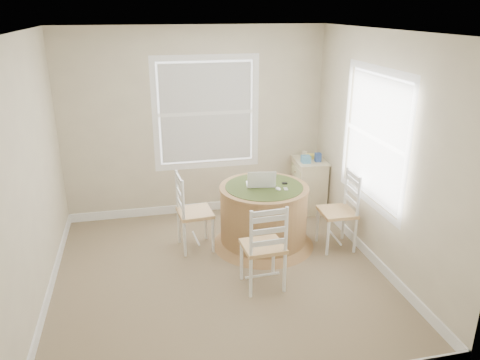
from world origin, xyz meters
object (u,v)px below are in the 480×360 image
object	(u,v)px
chair_right	(337,212)
corner_chest	(308,185)
round_table	(264,213)
chair_left	(195,212)
chair_near	(263,246)
laptop	(261,183)

from	to	relation	value
chair_right	corner_chest	bearing A→B (deg)	178.31
round_table	corner_chest	bearing A→B (deg)	52.24
round_table	chair_left	xyz separation A→B (m)	(-0.84, 0.10, 0.05)
chair_near	chair_right	distance (m)	1.28
corner_chest	chair_left	bearing A→B (deg)	-152.03
chair_near	corner_chest	distance (m)	2.16
chair_near	chair_right	bearing A→B (deg)	-153.19
chair_near	chair_right	world-z (taller)	same
chair_near	corner_chest	xyz separation A→B (m)	(1.18, 1.81, -0.09)
round_table	chair_near	xyz separation A→B (m)	(-0.25, -0.90, 0.05)
round_table	chair_near	bearing A→B (deg)	-97.93
laptop	round_table	bearing A→B (deg)	146.86
corner_chest	laptop	bearing A→B (deg)	-134.35
round_table	chair_right	bearing A→B (deg)	-9.34
chair_left	chair_near	xyz separation A→B (m)	(0.58, -1.00, 0.00)
chair_left	chair_near	distance (m)	1.16
chair_left	round_table	bearing A→B (deg)	-101.77
chair_near	corner_chest	size ratio (longest dim) A/B	1.25
chair_right	corner_chest	distance (m)	1.18
round_table	chair_right	xyz separation A→B (m)	(0.86, -0.26, 0.05)
chair_right	round_table	bearing A→B (deg)	-105.33
round_table	corner_chest	world-z (taller)	round_table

